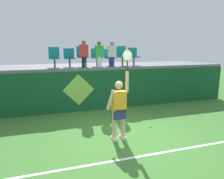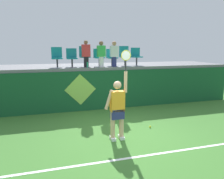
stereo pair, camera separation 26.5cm
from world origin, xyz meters
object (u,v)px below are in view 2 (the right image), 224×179
stadium_chair_3 (99,56)px  stadium_chair_4 (112,56)px  water_bottle (87,65)px  stadium_chair_5 (125,55)px  tennis_ball (150,127)px  stadium_chair_2 (85,55)px  spectator_1 (114,54)px  spectator_2 (86,53)px  stadium_chair_1 (72,57)px  tennis_player (117,107)px  stadium_chair_6 (136,55)px  stadium_chair_0 (57,56)px  spectator_0 (101,54)px

stadium_chair_3 → stadium_chair_4: bearing=0.0°
water_bottle → stadium_chair_5: size_ratio=0.25×
tennis_ball → stadium_chair_2: size_ratio=0.08×
spectator_1 → spectator_2: (-1.21, 0.00, 0.02)m
stadium_chair_1 → stadium_chair_5: bearing=0.2°
tennis_player → tennis_ball: tennis_player is taller
stadium_chair_6 → spectator_2: spectator_2 is taller
spectator_1 → tennis_ball: bearing=-82.0°
stadium_chair_5 → stadium_chair_1: bearing=-179.8°
stadium_chair_0 → tennis_ball: bearing=-49.5°
stadium_chair_0 → water_bottle: bearing=-24.0°
spectator_2 → stadium_chair_4: bearing=18.4°
stadium_chair_4 → stadium_chair_6: (1.18, 0.00, 0.03)m
water_bottle → spectator_1: 1.27m
stadium_chair_6 → spectator_1: (-1.18, -0.41, 0.10)m
stadium_chair_3 → spectator_2: (-0.63, -0.40, 0.14)m
stadium_chair_0 → stadium_chair_3: 1.79m
tennis_player → stadium_chair_1: (-0.87, 3.78, 1.25)m
stadium_chair_2 → spectator_2: 0.42m
stadium_chair_2 → stadium_chair_5: size_ratio=0.99×
stadium_chair_6 → stadium_chair_1: bearing=180.0°
spectator_1 → stadium_chair_0: bearing=170.1°
stadium_chair_1 → spectator_1: spectator_1 is taller
spectator_1 → stadium_chair_3: bearing=145.2°
stadium_chair_3 → spectator_1: size_ratio=0.71×
water_bottle → spectator_2: bearing=103.0°
tennis_player → spectator_1: bearing=75.2°
stadium_chair_1 → stadium_chair_6: bearing=-0.0°
stadium_chair_5 → spectator_2: spectator_2 is taller
water_bottle → stadium_chair_6: size_ratio=0.27×
stadium_chair_4 → spectator_1: size_ratio=0.70×
spectator_0 → stadium_chair_6: bearing=14.8°
stadium_chair_0 → stadium_chair_5: bearing=0.0°
stadium_chair_0 → spectator_2: (1.16, -0.41, 0.12)m
stadium_chair_4 → stadium_chair_5: 0.62m
tennis_ball → stadium_chair_6: bearing=76.5°
stadium_chair_0 → stadium_chair_4: (2.37, -0.01, -0.03)m
stadium_chair_4 → spectator_0: bearing=-141.6°
tennis_player → stadium_chair_0: (-1.49, 3.79, 1.27)m
water_bottle → stadium_chair_0: stadium_chair_0 is taller
tennis_ball → stadium_chair_5: size_ratio=0.08×
stadium_chair_6 → spectator_0: bearing=-165.2°
stadium_chair_0 → stadium_chair_1: bearing=-0.4°
stadium_chair_0 → stadium_chair_6: (3.55, -0.01, 0.00)m
stadium_chair_0 → stadium_chair_2: (1.16, -0.00, 0.04)m
tennis_ball → stadium_chair_4: (-0.40, 3.24, 2.15)m
stadium_chair_4 → spectator_2: bearing=-161.6°
tennis_player → stadium_chair_5: size_ratio=2.85×
stadium_chair_0 → stadium_chair_1: (0.61, -0.00, -0.02)m
tennis_ball → stadium_chair_5: bearing=86.2°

